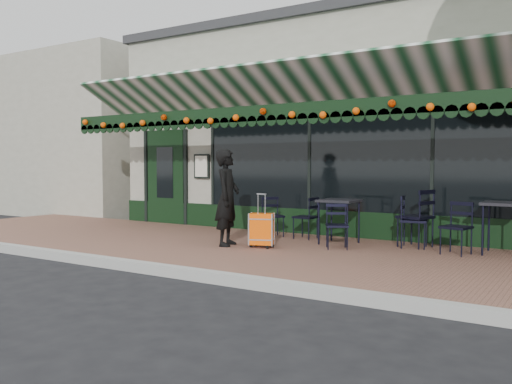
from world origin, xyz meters
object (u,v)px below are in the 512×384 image
Objects in this scene: chair_b_left at (305,218)px; chair_b_front at (337,226)px; chair_a_front at (456,228)px; chair_b_right at (414,221)px; chair_a_left at (415,218)px; cafe_table_a at (505,208)px; suitcase at (262,230)px; woman at (227,198)px; chair_solo at (273,217)px; cafe_table_b at (339,204)px.

chair_b_front is (1.00, -0.80, -0.02)m from chair_b_left.
chair_b_right is at bearing 168.59° from chair_a_front.
chair_a_left is at bearing 163.69° from chair_a_front.
cafe_table_a reaches higher than chair_b_front.
suitcase is 1.09× the size of chair_a_front.
chair_b_left reaches higher than chair_b_front.
chair_b_left is at bearing 112.31° from chair_b_front.
chair_a_left is 2.04m from chair_b_left.
suitcase is at bearing -96.56° from woman.
chair_a_left is (2.16, 1.45, 0.20)m from suitcase.
chair_b_right is 1.18× the size of chair_b_front.
chair_solo is at bearing 127.56° from chair_b_front.
chair_solo is at bearing 81.11° from chair_b_right.
chair_b_right is (2.04, -0.00, 0.05)m from chair_b_left.
woman reaches higher than chair_solo.
chair_a_left is (-1.39, 0.03, -0.23)m from cafe_table_a.
chair_b_left is 0.90× the size of chair_b_right.
cafe_table_b is (-2.63, -0.32, -0.03)m from cafe_table_a.
cafe_table_b is at bearing 29.61° from suitcase.
cafe_table_a is 0.98× the size of chair_a_front.
chair_solo is (-2.71, -0.08, -0.06)m from chair_b_right.
chair_b_right is (2.78, 1.48, -0.38)m from woman.
chair_b_left is (0.12, 1.37, 0.10)m from suitcase.
suitcase is at bearing -158.26° from cafe_table_a.
chair_a_left reaches higher than chair_solo.
chair_a_left reaches higher than chair_b_right.
chair_solo is (-4.10, -0.13, -0.34)m from cafe_table_a.
chair_b_left is at bearing 79.51° from chair_b_right.
chair_b_right is (0.01, -0.08, -0.05)m from chair_a_left.
chair_a_front is 0.93× the size of chair_b_right.
chair_b_left is at bearing 64.49° from suitcase.
chair_a_front is (2.91, 1.03, 0.11)m from suitcase.
woman is 2.03× the size of cafe_table_a.
chair_a_front is at bearing -0.93° from suitcase.
chair_a_front is at bearing -124.84° from chair_b_right.
cafe_table_a is 0.82× the size of chair_a_left.
cafe_table_a is 1.02× the size of chair_b_left.
woman is at bearing -159.79° from cafe_table_a.
suitcase reaches higher than cafe_table_b.
cafe_table_b is 0.66m from chair_b_front.
cafe_table_b is at bearing -57.81° from chair_solo.
woman reaches higher than chair_a_left.
cafe_table_a is at bearing -98.31° from chair_b_right.
chair_a_front is (-0.64, -0.39, -0.32)m from cafe_table_a.
chair_b_left is (-2.79, 0.34, -0.02)m from chair_a_front.
woman is 3.18m from chair_b_right.
chair_b_right is at bearing 11.85° from suitcase.
chair_b_left is at bearing -179.13° from cafe_table_a.
chair_b_front is at bearing -74.02° from chair_solo.
chair_a_front reaches higher than chair_b_front.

